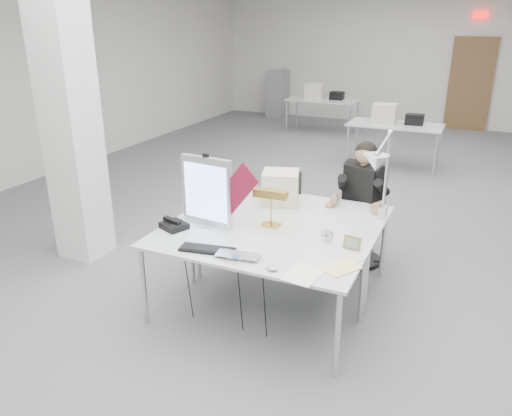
% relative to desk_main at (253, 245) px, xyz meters
% --- Properties ---
extents(room_shell, '(10.04, 14.04, 3.24)m').
position_rel_desk_main_xyz_m(room_shell, '(0.04, 2.63, 0.95)').
color(room_shell, '#5D5D5F').
rests_on(room_shell, ground).
extents(desk_main, '(1.80, 0.90, 0.02)m').
position_rel_desk_main_xyz_m(desk_main, '(0.00, 0.00, 0.00)').
color(desk_main, silver).
rests_on(desk_main, room_shell).
extents(desk_second, '(1.80, 0.90, 0.02)m').
position_rel_desk_main_xyz_m(desk_second, '(0.00, 0.90, 0.00)').
color(desk_second, silver).
rests_on(desk_second, room_shell).
extents(bg_desk_a, '(1.60, 0.80, 0.02)m').
position_rel_desk_main_xyz_m(bg_desk_a, '(0.20, 5.50, 0.00)').
color(bg_desk_a, silver).
rests_on(bg_desk_a, room_shell).
extents(bg_desk_b, '(1.60, 0.80, 0.02)m').
position_rel_desk_main_xyz_m(bg_desk_b, '(-1.80, 7.70, 0.00)').
color(bg_desk_b, silver).
rests_on(bg_desk_b, room_shell).
extents(filing_cabinet, '(0.45, 0.55, 1.20)m').
position_rel_desk_main_xyz_m(filing_cabinet, '(-3.50, 9.15, -0.14)').
color(filing_cabinet, gray).
rests_on(filing_cabinet, room_shell).
extents(office_chair, '(0.67, 0.67, 1.03)m').
position_rel_desk_main_xyz_m(office_chair, '(0.56, 1.53, -0.23)').
color(office_chair, black).
rests_on(office_chair, room_shell).
extents(seated_person, '(0.62, 0.67, 0.81)m').
position_rel_desk_main_xyz_m(seated_person, '(0.56, 1.48, 0.16)').
color(seated_person, black).
rests_on(seated_person, office_chair).
extents(monitor, '(0.50, 0.10, 0.62)m').
position_rel_desk_main_xyz_m(monitor, '(-0.54, 0.21, 0.32)').
color(monitor, silver).
rests_on(monitor, desk_main).
extents(pennant, '(0.48, 0.13, 0.53)m').
position_rel_desk_main_xyz_m(pennant, '(-0.24, 0.17, 0.39)').
color(pennant, maroon).
rests_on(pennant, monitor).
extents(keyboard, '(0.46, 0.22, 0.02)m').
position_rel_desk_main_xyz_m(keyboard, '(-0.28, -0.27, 0.02)').
color(keyboard, black).
rests_on(keyboard, desk_main).
extents(laptop, '(0.37, 0.27, 0.03)m').
position_rel_desk_main_xyz_m(laptop, '(0.00, -0.32, 0.03)').
color(laptop, '#B0B1B5').
rests_on(laptop, desk_main).
extents(mouse, '(0.09, 0.06, 0.04)m').
position_rel_desk_main_xyz_m(mouse, '(0.32, -0.36, 0.03)').
color(mouse, '#B5B5BA').
rests_on(mouse, desk_main).
extents(bankers_lamp, '(0.31, 0.14, 0.34)m').
position_rel_desk_main_xyz_m(bankers_lamp, '(-0.01, 0.41, 0.18)').
color(bankers_lamp, gold).
rests_on(bankers_lamp, desk_main).
extents(desk_phone, '(0.27, 0.25, 0.05)m').
position_rel_desk_main_xyz_m(desk_phone, '(-0.77, 0.01, 0.04)').
color(desk_phone, black).
rests_on(desk_phone, desk_main).
extents(picture_frame_left, '(0.14, 0.04, 0.11)m').
position_rel_desk_main_xyz_m(picture_frame_left, '(-0.62, 0.24, 0.07)').
color(picture_frame_left, '#AC7E4A').
rests_on(picture_frame_left, desk_main).
extents(picture_frame_right, '(0.14, 0.05, 0.11)m').
position_rel_desk_main_xyz_m(picture_frame_right, '(0.76, 0.24, 0.07)').
color(picture_frame_right, '#A78148').
rests_on(picture_frame_right, desk_main).
extents(desk_clock, '(0.12, 0.06, 0.11)m').
position_rel_desk_main_xyz_m(desk_clock, '(0.53, 0.31, 0.06)').
color(desk_clock, silver).
rests_on(desk_clock, desk_main).
extents(paper_stack_a, '(0.26, 0.35, 0.01)m').
position_rel_desk_main_xyz_m(paper_stack_a, '(0.55, -0.32, 0.02)').
color(paper_stack_a, white).
rests_on(paper_stack_a, desk_main).
extents(paper_stack_b, '(0.31, 0.34, 0.01)m').
position_rel_desk_main_xyz_m(paper_stack_b, '(0.76, -0.12, 0.02)').
color(paper_stack_b, '#FFEB98').
rests_on(paper_stack_b, desk_main).
extents(paper_stack_c, '(0.24, 0.22, 0.01)m').
position_rel_desk_main_xyz_m(paper_stack_c, '(0.77, 0.08, 0.02)').
color(paper_stack_c, silver).
rests_on(paper_stack_c, desk_main).
extents(beige_monitor, '(0.43, 0.41, 0.33)m').
position_rel_desk_main_xyz_m(beige_monitor, '(-0.16, 0.99, 0.18)').
color(beige_monitor, beige).
rests_on(beige_monitor, desk_second).
extents(architect_lamp, '(0.26, 0.69, 0.88)m').
position_rel_desk_main_xyz_m(architect_lamp, '(0.85, 0.75, 0.45)').
color(architect_lamp, silver).
rests_on(architect_lamp, desk_second).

